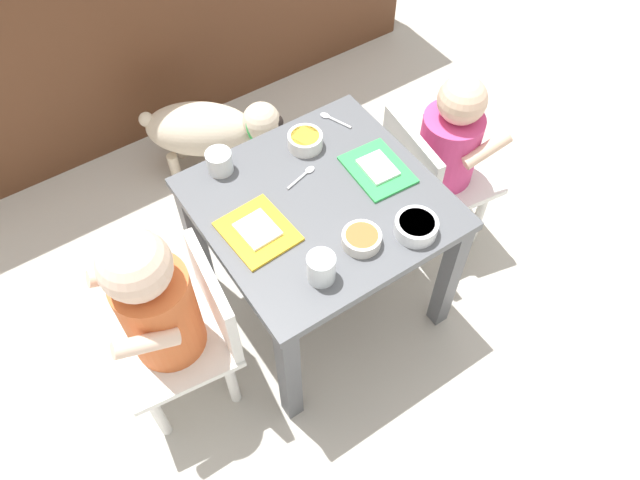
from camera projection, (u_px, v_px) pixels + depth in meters
ground_plane at (320, 299)px, 1.90m from camera, size 7.00×7.00×0.00m
dining_table at (320, 221)px, 1.59m from camera, size 0.57×0.55×0.47m
seated_child_left at (161, 307)px, 1.40m from camera, size 0.31×0.31×0.68m
seated_child_right at (445, 148)px, 1.75m from camera, size 0.31×0.31×0.61m
dog at (209, 129)px, 2.07m from camera, size 0.44×0.37×0.29m
food_tray_left at (257, 230)px, 1.46m from camera, size 0.16×0.18×0.02m
food_tray_right at (377, 168)px, 1.57m from camera, size 0.14×0.18×0.02m
water_cup_left at (220, 163)px, 1.56m from camera, size 0.07×0.07×0.06m
water_cup_right at (321, 269)px, 1.36m from camera, size 0.07×0.07×0.07m
veggie_bowl_far at (362, 239)px, 1.43m from camera, size 0.09×0.09×0.03m
cereal_bowl_right_side at (416, 227)px, 1.44m from camera, size 0.10×0.10×0.04m
veggie_bowl_near at (305, 140)px, 1.61m from camera, size 0.09×0.09×0.04m
spoon_by_left_tray at (332, 119)px, 1.68m from camera, size 0.05×0.10×0.01m
spoon_by_right_tray at (303, 175)px, 1.56m from camera, size 0.10×0.04×0.01m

